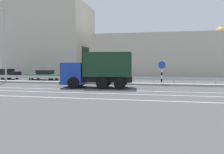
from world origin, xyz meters
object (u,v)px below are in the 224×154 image
Objects in this scene: parked_car_3 at (44,75)px; parked_car_2 at (6,74)px; street_lamp_0 at (4,41)px; dump_truck at (90,74)px; church_tower at (221,51)px; median_road_sign at (162,72)px.

parked_car_2 is at bearing 89.73° from parked_car_3.
street_lamp_0 is 1.88× the size of parked_car_3.
street_lamp_0 is at bearing 149.35° from parked_car_3.
church_tower is at bearing -34.97° from dump_truck.
parked_car_2 is 5.99m from parked_car_3.
median_road_sign is 0.22× the size of church_tower.
parked_car_2 reaches higher than parked_car_3.
median_road_sign is 18.33m from street_lamp_0.
church_tower reaches higher than parked_car_3.
median_road_sign is at bearing 0.67° from street_lamp_0.
dump_truck reaches higher than median_road_sign.
parked_car_2 is 43.70m from church_tower.
median_road_sign is 0.63× the size of parked_car_2.
church_tower reaches higher than dump_truck.
street_lamp_0 is 2.17× the size of parked_car_2.
church_tower is (29.12, 25.79, 4.35)m from parked_car_3.
church_tower reaches higher than median_road_sign.
parked_car_2 is at bearing 168.67° from median_road_sign.
median_road_sign reaches higher than parked_car_3.
parked_car_3 is at bearing -88.73° from parked_car_2.
street_lamp_0 is at bearing -141.16° from parked_car_2.
median_road_sign is (6.64, 3.41, 0.09)m from dump_truck.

